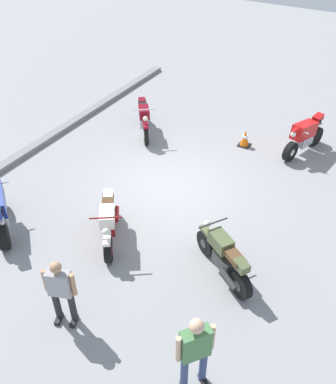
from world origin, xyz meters
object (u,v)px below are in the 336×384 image
(motorcycle_olive_vintage, at_px, (224,257))
(motorcycle_cream_vintage, at_px, (109,222))
(motorcycle_maroon_cruiser, at_px, (144,118))
(traffic_cone, at_px, (245,138))
(person_in_green_shirt, at_px, (195,350))
(motorcycle_red_sportbike, at_px, (304,135))
(person_in_gray_shirt, at_px, (61,289))

(motorcycle_olive_vintage, bearing_deg, motorcycle_cream_vintage, 39.74)
(motorcycle_maroon_cruiser, xyz_separation_m, traffic_cone, (0.88, -3.17, -0.26))
(motorcycle_maroon_cruiser, bearing_deg, person_in_green_shirt, 0.65)
(motorcycle_red_sportbike, bearing_deg, traffic_cone, -56.12)
(person_in_gray_shirt, xyz_separation_m, person_in_green_shirt, (0.09, -2.70, 0.11))
(motorcycle_cream_vintage, height_order, motorcycle_red_sportbike, motorcycle_red_sportbike)
(motorcycle_olive_vintage, bearing_deg, motorcycle_maroon_cruiser, -9.12)
(person_in_gray_shirt, bearing_deg, motorcycle_olive_vintage, 120.64)
(person_in_green_shirt, xyz_separation_m, traffic_cone, (7.65, 2.17, -0.73))
(traffic_cone, bearing_deg, motorcycle_olive_vintage, -162.96)
(motorcycle_cream_vintage, relative_size, traffic_cone, 3.20)
(motorcycle_olive_vintage, distance_m, motorcycle_red_sportbike, 5.68)
(motorcycle_maroon_cruiser, height_order, person_in_green_shirt, person_in_green_shirt)
(motorcycle_cream_vintage, bearing_deg, traffic_cone, 133.53)
(motorcycle_cream_vintage, relative_size, motorcycle_red_sportbike, 0.88)
(motorcycle_cream_vintage, bearing_deg, motorcycle_olive_vintage, 62.34)
(motorcycle_maroon_cruiser, bearing_deg, person_in_gray_shirt, -16.57)
(motorcycle_cream_vintage, relative_size, motorcycle_olive_vintage, 0.98)
(person_in_gray_shirt, height_order, person_in_green_shirt, person_in_green_shirt)
(motorcycle_olive_vintage, xyz_separation_m, person_in_green_shirt, (-2.49, -0.59, 0.51))
(motorcycle_red_sportbike, relative_size, person_in_gray_shirt, 1.22)
(motorcycle_cream_vintage, bearing_deg, person_in_green_shirt, 22.51)
(person_in_green_shirt, bearing_deg, traffic_cone, 143.69)
(motorcycle_red_sportbike, height_order, person_in_green_shirt, person_in_green_shirt)
(motorcycle_olive_vintage, bearing_deg, person_in_gray_shirt, 83.76)
(motorcycle_cream_vintage, height_order, person_in_green_shirt, person_in_green_shirt)
(motorcycle_maroon_cruiser, distance_m, motorcycle_olive_vintage, 6.39)
(motorcycle_cream_vintage, xyz_separation_m, motorcycle_red_sportbike, (6.01, -2.82, 0.11))
(motorcycle_red_sportbike, bearing_deg, motorcycle_cream_vintage, -8.66)
(person_in_gray_shirt, distance_m, person_in_green_shirt, 2.70)
(person_in_gray_shirt, height_order, traffic_cone, person_in_gray_shirt)
(motorcycle_cream_vintage, xyz_separation_m, motorcycle_olive_vintage, (0.33, -2.74, 0.00))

